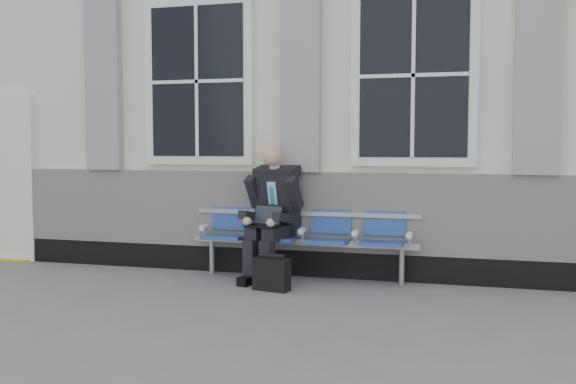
% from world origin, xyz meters
% --- Properties ---
extents(ground, '(70.00, 70.00, 0.00)m').
position_xyz_m(ground, '(0.00, 0.00, 0.00)').
color(ground, slate).
rests_on(ground, ground).
extents(station_building, '(14.40, 4.40, 4.49)m').
position_xyz_m(station_building, '(-0.02, 3.47, 2.22)').
color(station_building, silver).
rests_on(station_building, ground).
extents(bench, '(2.60, 0.47, 0.91)m').
position_xyz_m(bench, '(-0.84, 1.32, 0.55)').
color(bench, '#9EA0A3').
rests_on(bench, ground).
extents(businessman, '(0.66, 0.88, 1.50)m').
position_xyz_m(businessman, '(-1.16, 1.19, 0.80)').
color(businessman, black).
rests_on(businessman, ground).
extents(briefcase, '(0.40, 0.23, 0.39)m').
position_xyz_m(briefcase, '(-1.01, 0.66, 0.18)').
color(briefcase, black).
rests_on(briefcase, ground).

